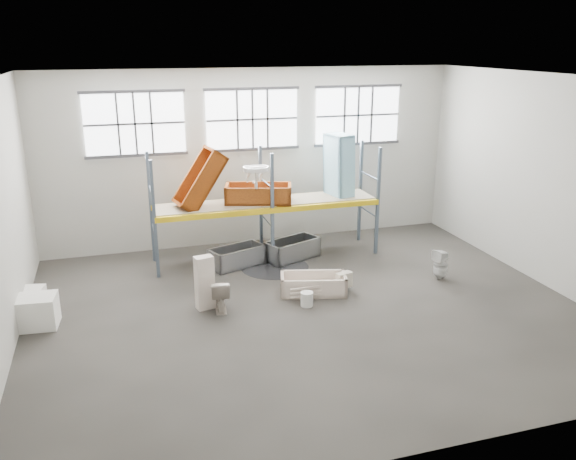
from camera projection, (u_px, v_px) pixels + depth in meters
name	position (u px, v px, depth m)	size (l,w,h in m)	color
floor	(308.00, 312.00, 13.08)	(12.00, 10.00, 0.10)	#4A4640
ceiling	(310.00, 76.00, 11.51)	(12.00, 10.00, 0.10)	silver
wall_back	(252.00, 157.00, 16.89)	(12.00, 0.10, 5.00)	#ACAAA0
wall_front	(433.00, 297.00, 7.70)	(12.00, 0.10, 5.00)	#ACAA9E
wall_right	(549.00, 182.00, 13.97)	(0.10, 10.00, 5.00)	#BBB9AE
window_left	(135.00, 124.00, 15.56)	(2.60, 0.04, 1.60)	white
window_mid	(252.00, 119.00, 16.45)	(2.60, 0.04, 1.60)	white
window_right	(358.00, 115.00, 17.34)	(2.60, 0.04, 1.60)	white
rack_upright_la	(155.00, 220.00, 14.41)	(0.08, 0.08, 3.00)	slate
rack_upright_lb	(151.00, 208.00, 15.50)	(0.08, 0.08, 3.00)	slate
rack_upright_ma	(272.00, 210.00, 15.24)	(0.08, 0.08, 3.00)	slate
rack_upright_mb	(261.00, 199.00, 16.33)	(0.08, 0.08, 3.00)	slate
rack_upright_ra	(378.00, 202.00, 16.07)	(0.08, 0.08, 3.00)	slate
rack_upright_rb	(360.00, 191.00, 17.16)	(0.08, 0.08, 3.00)	slate
rack_beam_front	(272.00, 210.00, 15.24)	(6.00, 0.10, 0.14)	yellow
rack_beam_back	(261.00, 199.00, 16.33)	(6.00, 0.10, 0.14)	yellow
shelf_deck	(266.00, 202.00, 15.76)	(5.90, 1.10, 0.03)	gray
wet_patch	(275.00, 267.00, 15.52)	(1.80, 1.80, 0.00)	black
bathtub_beige	(313.00, 284.00, 13.87)	(1.54, 0.72, 0.45)	beige
cistern_spare	(344.00, 280.00, 13.95)	(0.39, 0.19, 0.38)	beige
sink_in_tub	(325.00, 287.00, 13.88)	(0.43, 0.43, 0.15)	#F0E4CC
toilet_beige	(220.00, 295.00, 12.96)	(0.41, 0.72, 0.73)	beige
cistern_tall	(205.00, 283.00, 12.96)	(0.39, 0.26, 1.22)	beige
toilet_white	(441.00, 264.00, 14.63)	(0.35, 0.36, 0.78)	white
steel_tub_left	(237.00, 257.00, 15.53)	(1.42, 0.66, 0.52)	#B1B5BA
steel_tub_right	(292.00, 249.00, 16.04)	(1.48, 0.69, 0.54)	#A1A5AA
rust_tub_flat	(258.00, 194.00, 15.61)	(1.75, 0.82, 0.49)	#984913
rust_tub_tilted	(200.00, 180.00, 15.08)	(1.69, 0.79, 0.48)	#8B3609
sink_on_shelf	(256.00, 187.00, 15.15)	(0.67, 0.51, 0.59)	silver
blue_tub_upright	(339.00, 166.00, 16.18)	(1.78, 0.84, 0.50)	#86C3DD
bucket	(307.00, 299.00, 13.20)	(0.28, 0.28, 0.33)	silver
carton_near	(38.00, 312.00, 12.21)	(0.78, 0.67, 0.67)	white
carton_far	(31.00, 298.00, 13.14)	(0.53, 0.53, 0.44)	white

